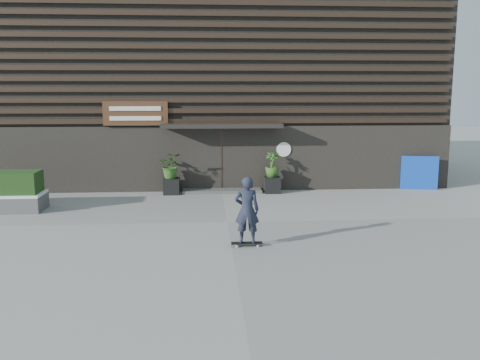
{
  "coord_description": "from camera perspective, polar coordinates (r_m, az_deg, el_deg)",
  "views": [
    {
      "loc": [
        -0.62,
        -14.89,
        3.8
      ],
      "look_at": [
        0.44,
        0.91,
        1.1
      ],
      "focal_mm": 38.88,
      "sensor_mm": 36.0,
      "label": 1
    }
  ],
  "objects": [
    {
      "name": "building",
      "position": [
        24.86,
        -2.46,
        10.1
      ],
      "size": [
        18.0,
        11.0,
        8.0
      ],
      "color": "black",
      "rests_on": "ground"
    },
    {
      "name": "bamboo_right",
      "position": [
        19.64,
        3.56,
        1.7
      ],
      "size": [
        0.54,
        0.54,
        0.96
      ],
      "primitive_type": "imported",
      "color": "#2D591E",
      "rests_on": "planter_pot_right"
    },
    {
      "name": "entrance_step",
      "position": [
        19.85,
        -1.99,
        -1.19
      ],
      "size": [
        3.0,
        0.8,
        0.12
      ],
      "primitive_type": "cube",
      "color": "#484846",
      "rests_on": "ground"
    },
    {
      "name": "blue_tarp",
      "position": [
        21.54,
        19.09,
        0.76
      ],
      "size": [
        1.4,
        0.39,
        1.32
      ],
      "primitive_type": "cube",
      "rotation": [
        0.0,
        0.0,
        -0.19
      ],
      "color": "#0D39AE",
      "rests_on": "ground"
    },
    {
      "name": "planter_pot_right",
      "position": [
        19.76,
        3.54,
        -0.54
      ],
      "size": [
        0.6,
        0.6,
        0.6
      ],
      "primitive_type": "cube",
      "color": "black",
      "rests_on": "ground"
    },
    {
      "name": "ground",
      "position": [
        15.38,
        -1.42,
        -4.63
      ],
      "size": [
        80.0,
        80.0,
        0.0
      ],
      "primitive_type": "plane",
      "color": "gray",
      "rests_on": "ground"
    },
    {
      "name": "skateboarder",
      "position": [
        12.79,
        0.76,
        -3.33
      ],
      "size": [
        0.78,
        0.45,
        1.76
      ],
      "color": "black",
      "rests_on": "ground"
    },
    {
      "name": "planter_pot_left",
      "position": [
        19.64,
        -7.52,
        -0.67
      ],
      "size": [
        0.6,
        0.6,
        0.6
      ],
      "primitive_type": "cube",
      "color": "black",
      "rests_on": "ground"
    },
    {
      "name": "bamboo_left",
      "position": [
        19.52,
        -7.58,
        1.58
      ],
      "size": [
        0.86,
        0.75,
        0.96
      ],
      "primitive_type": "imported",
      "color": "#2D591E",
      "rests_on": "planter_pot_left"
    }
  ]
}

